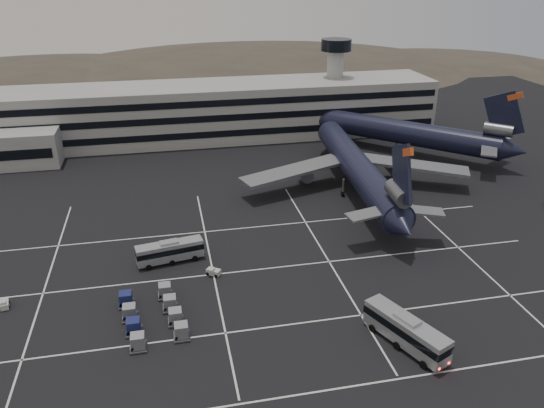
# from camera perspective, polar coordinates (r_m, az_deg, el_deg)

# --- Properties ---
(ground) EXTENTS (260.00, 260.00, 0.00)m
(ground) POSITION_cam_1_polar(r_m,az_deg,el_deg) (77.40, -1.53, -8.64)
(ground) COLOR black
(ground) RESTS_ON ground
(lane_markings) EXTENTS (90.00, 55.62, 0.01)m
(lane_markings) POSITION_cam_1_polar(r_m,az_deg,el_deg) (78.14, -0.93, -8.28)
(lane_markings) COLOR silver
(lane_markings) RESTS_ON ground
(terminal) EXTENTS (125.00, 26.00, 24.00)m
(terminal) POSITION_cam_1_polar(r_m,az_deg,el_deg) (139.72, -8.18, 9.64)
(terminal) COLOR gray
(terminal) RESTS_ON ground
(hills) EXTENTS (352.00, 180.00, 44.00)m
(hills) POSITION_cam_1_polar(r_m,az_deg,el_deg) (241.79, -4.72, 11.50)
(hills) COLOR #38332B
(hills) RESTS_ON ground
(trijet_main) EXTENTS (47.32, 57.69, 18.08)m
(trijet_main) POSITION_cam_1_polar(r_m,az_deg,el_deg) (106.38, 9.23, 3.82)
(trijet_main) COLOR black
(trijet_main) RESTS_ON ground
(trijet_far) EXTENTS (44.65, 44.64, 18.08)m
(trijet_far) POSITION_cam_1_polar(r_m,az_deg,el_deg) (132.09, 13.79, 7.63)
(trijet_far) COLOR black
(trijet_far) RESTS_ON ground
(bus_near) EXTENTS (7.12, 11.79, 4.13)m
(bus_near) POSITION_cam_1_polar(r_m,az_deg,el_deg) (67.21, 14.21, -13.00)
(bus_near) COLOR gray
(bus_near) RESTS_ON ground
(bus_far) EXTENTS (10.53, 4.14, 3.62)m
(bus_far) POSITION_cam_1_polar(r_m,az_deg,el_deg) (83.26, -10.94, -4.95)
(bus_far) COLOR gray
(bus_far) RESTS_ON ground
(tug_a) EXTENTS (1.54, 2.14, 1.25)m
(tug_a) POSITION_cam_1_polar(r_m,az_deg,el_deg) (80.86, -26.83, -9.60)
(tug_a) COLOR #BBBBB6
(tug_a) RESTS_ON ground
(tug_b) EXTENTS (2.34, 2.18, 1.30)m
(tug_b) POSITION_cam_1_polar(r_m,az_deg,el_deg) (79.71, -6.26, -7.23)
(tug_b) COLOR #BBBBB6
(tug_b) RESTS_ON ground
(uld_cluster) EXTENTS (9.40, 13.05, 1.97)m
(uld_cluster) POSITION_cam_1_polar(r_m,az_deg,el_deg) (71.58, -12.74, -11.51)
(uld_cluster) COLOR #2D2D30
(uld_cluster) RESTS_ON ground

